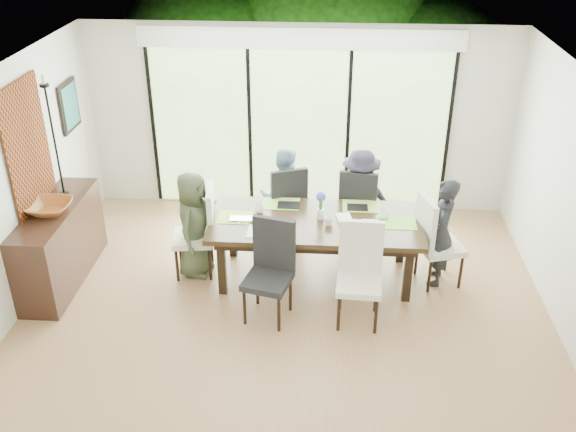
# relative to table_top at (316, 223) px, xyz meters

# --- Properties ---
(floor) EXTENTS (6.00, 5.00, 0.01)m
(floor) POSITION_rel_table_top_xyz_m (-0.31, -0.56, -0.76)
(floor) COLOR brown
(floor) RESTS_ON ground
(ceiling) EXTENTS (6.00, 5.00, 0.01)m
(ceiling) POSITION_rel_table_top_xyz_m (-0.31, -0.56, 1.95)
(ceiling) COLOR white
(ceiling) RESTS_ON wall_back
(wall_back) EXTENTS (6.00, 0.02, 2.70)m
(wall_back) POSITION_rel_table_top_xyz_m (-0.31, 1.95, 0.59)
(wall_back) COLOR beige
(wall_back) RESTS_ON floor
(wall_front) EXTENTS (6.00, 0.02, 2.70)m
(wall_front) POSITION_rel_table_top_xyz_m (-0.31, -3.07, 0.59)
(wall_front) COLOR silver
(wall_front) RESTS_ON floor
(wall_left) EXTENTS (0.02, 5.00, 2.70)m
(wall_left) POSITION_rel_table_top_xyz_m (-3.32, -0.56, 0.59)
(wall_left) COLOR white
(wall_left) RESTS_ON floor
(wall_right) EXTENTS (0.02, 5.00, 2.70)m
(wall_right) POSITION_rel_table_top_xyz_m (2.70, -0.56, 0.59)
(wall_right) COLOR silver
(wall_right) RESTS_ON floor
(glass_doors) EXTENTS (4.20, 0.02, 2.30)m
(glass_doors) POSITION_rel_table_top_xyz_m (-0.31, 1.91, 0.44)
(glass_doors) COLOR #598C3F
(glass_doors) RESTS_ON wall_back
(blinds_header) EXTENTS (4.40, 0.06, 0.28)m
(blinds_header) POSITION_rel_table_top_xyz_m (-0.31, 1.90, 1.74)
(blinds_header) COLOR white
(blinds_header) RESTS_ON wall_back
(mullion_a) EXTENTS (0.05, 0.04, 2.30)m
(mullion_a) POSITION_rel_table_top_xyz_m (-2.41, 1.90, 0.44)
(mullion_a) COLOR black
(mullion_a) RESTS_ON wall_back
(mullion_b) EXTENTS (0.05, 0.04, 2.30)m
(mullion_b) POSITION_rel_table_top_xyz_m (-1.01, 1.90, 0.44)
(mullion_b) COLOR black
(mullion_b) RESTS_ON wall_back
(mullion_c) EXTENTS (0.05, 0.04, 2.30)m
(mullion_c) POSITION_rel_table_top_xyz_m (0.39, 1.90, 0.44)
(mullion_c) COLOR black
(mullion_c) RESTS_ON wall_back
(mullion_d) EXTENTS (0.05, 0.04, 2.30)m
(mullion_d) POSITION_rel_table_top_xyz_m (1.79, 1.90, 0.44)
(mullion_d) COLOR black
(mullion_d) RESTS_ON wall_back
(deck) EXTENTS (6.00, 1.80, 0.10)m
(deck) POSITION_rel_table_top_xyz_m (-0.31, 2.84, -0.81)
(deck) COLOR brown
(deck) RESTS_ON ground
(rail_top) EXTENTS (6.00, 0.08, 0.06)m
(rail_top) POSITION_rel_table_top_xyz_m (-0.31, 3.64, -0.21)
(rail_top) COLOR brown
(rail_top) RESTS_ON deck
(foliage_left) EXTENTS (3.20, 3.20, 3.20)m
(foliage_left) POSITION_rel_table_top_xyz_m (-2.11, 4.64, 0.68)
(foliage_left) COLOR #14380F
(foliage_left) RESTS_ON ground
(foliage_mid) EXTENTS (4.00, 4.00, 4.00)m
(foliage_mid) POSITION_rel_table_top_xyz_m (0.09, 5.24, 1.04)
(foliage_mid) COLOR #14380F
(foliage_mid) RESTS_ON ground
(foliage_right) EXTENTS (2.80, 2.80, 2.80)m
(foliage_right) POSITION_rel_table_top_xyz_m (1.89, 4.44, 0.50)
(foliage_right) COLOR #14380F
(foliage_right) RESTS_ON ground
(foliage_far) EXTENTS (3.60, 3.60, 3.60)m
(foliage_far) POSITION_rel_table_top_xyz_m (-0.91, 5.94, 0.86)
(foliage_far) COLOR #14380F
(foliage_far) RESTS_ON ground
(table_top) EXTENTS (2.52, 1.16, 0.06)m
(table_top) POSITION_rel_table_top_xyz_m (0.00, 0.00, 0.00)
(table_top) COLOR black
(table_top) RESTS_ON floor
(table_apron) EXTENTS (2.31, 0.95, 0.11)m
(table_apron) POSITION_rel_table_top_xyz_m (0.00, 0.00, -0.09)
(table_apron) COLOR black
(table_apron) RESTS_ON floor
(table_leg_fl) EXTENTS (0.09, 0.09, 0.73)m
(table_leg_fl) POSITION_rel_table_top_xyz_m (-1.08, -0.43, -0.39)
(table_leg_fl) COLOR black
(table_leg_fl) RESTS_ON floor
(table_leg_fr) EXTENTS (0.09, 0.09, 0.73)m
(table_leg_fr) POSITION_rel_table_top_xyz_m (1.08, -0.43, -0.39)
(table_leg_fr) COLOR black
(table_leg_fr) RESTS_ON floor
(table_leg_bl) EXTENTS (0.09, 0.09, 0.73)m
(table_leg_bl) POSITION_rel_table_top_xyz_m (-1.08, 0.43, -0.39)
(table_leg_bl) COLOR black
(table_leg_bl) RESTS_ON floor
(table_leg_br) EXTENTS (0.09, 0.09, 0.73)m
(table_leg_br) POSITION_rel_table_top_xyz_m (1.08, 0.43, -0.39)
(table_leg_br) COLOR black
(table_leg_br) RESTS_ON floor
(chair_left_end) EXTENTS (0.54, 0.54, 1.16)m
(chair_left_end) POSITION_rel_table_top_xyz_m (-1.50, 0.00, -0.18)
(chair_left_end) COLOR silver
(chair_left_end) RESTS_ON floor
(chair_right_end) EXTENTS (0.60, 0.60, 1.16)m
(chair_right_end) POSITION_rel_table_top_xyz_m (1.50, 0.00, -0.18)
(chair_right_end) COLOR silver
(chair_right_end) RESTS_ON floor
(chair_far_left) EXTENTS (0.63, 0.63, 1.16)m
(chair_far_left) POSITION_rel_table_top_xyz_m (-0.45, 0.85, -0.18)
(chair_far_left) COLOR black
(chair_far_left) RESTS_ON floor
(chair_far_right) EXTENTS (0.56, 0.56, 1.16)m
(chair_far_right) POSITION_rel_table_top_xyz_m (0.55, 0.85, -0.18)
(chair_far_right) COLOR black
(chair_far_right) RESTS_ON floor
(chair_near_left) EXTENTS (0.59, 0.59, 1.16)m
(chair_near_left) POSITION_rel_table_top_xyz_m (-0.50, -0.87, -0.18)
(chair_near_left) COLOR black
(chair_near_left) RESTS_ON floor
(chair_near_right) EXTENTS (0.51, 0.51, 1.16)m
(chair_near_right) POSITION_rel_table_top_xyz_m (0.50, -0.87, -0.18)
(chair_near_right) COLOR silver
(chair_near_right) RESTS_ON floor
(person_left_end) EXTENTS (0.50, 0.69, 1.36)m
(person_left_end) POSITION_rel_table_top_xyz_m (-1.48, 0.00, -0.08)
(person_left_end) COLOR #3C462E
(person_left_end) RESTS_ON floor
(person_right_end) EXTENTS (0.50, 0.69, 1.36)m
(person_right_end) POSITION_rel_table_top_xyz_m (1.48, 0.00, -0.08)
(person_right_end) COLOR black
(person_right_end) RESTS_ON floor
(person_far_left) EXTENTS (0.64, 0.40, 1.36)m
(person_far_left) POSITION_rel_table_top_xyz_m (-0.45, 0.83, -0.08)
(person_far_left) COLOR #7F97B8
(person_far_left) RESTS_ON floor
(person_far_right) EXTENTS (0.71, 0.53, 1.36)m
(person_far_right) POSITION_rel_table_top_xyz_m (0.55, 0.83, -0.08)
(person_far_right) COLOR #221D2B
(person_far_right) RESTS_ON floor
(placemat_left) EXTENTS (0.46, 0.34, 0.01)m
(placemat_left) POSITION_rel_table_top_xyz_m (-0.95, 0.00, 0.03)
(placemat_left) COLOR #8FB440
(placemat_left) RESTS_ON table_top
(placemat_right) EXTENTS (0.46, 0.34, 0.01)m
(placemat_right) POSITION_rel_table_top_xyz_m (0.95, 0.00, 0.03)
(placemat_right) COLOR #7BB23F
(placemat_right) RESTS_ON table_top
(placemat_far_l) EXTENTS (0.46, 0.34, 0.01)m
(placemat_far_l) POSITION_rel_table_top_xyz_m (-0.45, 0.40, 0.03)
(placemat_far_l) COLOR #82BE44
(placemat_far_l) RESTS_ON table_top
(placemat_far_r) EXTENTS (0.46, 0.34, 0.01)m
(placemat_far_r) POSITION_rel_table_top_xyz_m (0.55, 0.40, 0.03)
(placemat_far_r) COLOR #8EAF3E
(placemat_far_r) RESTS_ON table_top
(placemat_paper) EXTENTS (0.46, 0.34, 0.01)m
(placemat_paper) POSITION_rel_table_top_xyz_m (-0.55, -0.30, 0.03)
(placemat_paper) COLOR white
(placemat_paper) RESTS_ON table_top
(tablet_far_l) EXTENTS (0.27, 0.19, 0.01)m
(tablet_far_l) POSITION_rel_table_top_xyz_m (-0.35, 0.35, 0.04)
(tablet_far_l) COLOR black
(tablet_far_l) RESTS_ON table_top
(tablet_far_r) EXTENTS (0.25, 0.18, 0.01)m
(tablet_far_r) POSITION_rel_table_top_xyz_m (0.50, 0.35, 0.04)
(tablet_far_r) COLOR black
(tablet_far_r) RESTS_ON table_top
(papers) EXTENTS (0.32, 0.23, 0.00)m
(papers) POSITION_rel_table_top_xyz_m (0.70, -0.05, 0.03)
(papers) COLOR white
(papers) RESTS_ON table_top
(platter_base) EXTENTS (0.27, 0.27, 0.03)m
(platter_base) POSITION_rel_table_top_xyz_m (-0.55, -0.30, 0.05)
(platter_base) COLOR white
(platter_base) RESTS_ON table_top
(platter_snacks) EXTENTS (0.21, 0.21, 0.01)m
(platter_snacks) POSITION_rel_table_top_xyz_m (-0.55, -0.30, 0.07)
(platter_snacks) COLOR #C66217
(platter_snacks) RESTS_ON table_top
(vase) EXTENTS (0.08, 0.08, 0.13)m
(vase) POSITION_rel_table_top_xyz_m (0.05, 0.05, 0.09)
(vase) COLOR silver
(vase) RESTS_ON table_top
(hyacinth_stems) EXTENTS (0.04, 0.04, 0.17)m
(hyacinth_stems) POSITION_rel_table_top_xyz_m (0.05, 0.05, 0.22)
(hyacinth_stems) COLOR #337226
(hyacinth_stems) RESTS_ON table_top
(hyacinth_blooms) EXTENTS (0.12, 0.12, 0.12)m
(hyacinth_blooms) POSITION_rel_table_top_xyz_m (0.05, 0.05, 0.33)
(hyacinth_blooms) COLOR #4C4CBE
(hyacinth_blooms) RESTS_ON table_top
(laptop) EXTENTS (0.36, 0.24, 0.03)m
(laptop) POSITION_rel_table_top_xyz_m (-0.85, -0.10, 0.05)
(laptop) COLOR silver
(laptop) RESTS_ON table_top
(cup_a) EXTENTS (0.17, 0.17, 0.10)m
(cup_a) POSITION_rel_table_top_xyz_m (-0.70, 0.15, 0.08)
(cup_a) COLOR white
(cup_a) RESTS_ON table_top
(cup_b) EXTENTS (0.11, 0.11, 0.10)m
(cup_b) POSITION_rel_table_top_xyz_m (0.15, -0.10, 0.08)
(cup_b) COLOR white
(cup_b) RESTS_ON table_top
(cup_c) EXTENTS (0.17, 0.17, 0.10)m
(cup_c) POSITION_rel_table_top_xyz_m (0.80, 0.10, 0.08)
(cup_c) COLOR white
(cup_c) RESTS_ON table_top
(book) EXTENTS (0.22, 0.27, 0.02)m
(book) POSITION_rel_table_top_xyz_m (0.25, 0.05, 0.04)
(book) COLOR white
(book) RESTS_ON table_top
(sideboard) EXTENTS (0.49, 1.73, 0.97)m
(sideboard) POSITION_rel_table_top_xyz_m (-3.07, -0.26, -0.27)
(sideboard) COLOR black
(sideboard) RESTS_ON floor
(bowl) EXTENTS (0.51, 0.51, 0.13)m
(bowl) POSITION_rel_table_top_xyz_m (-3.07, -0.36, 0.28)
(bowl) COLOR brown
(bowl) RESTS_ON sideboard
(candlestick_base) EXTENTS (0.11, 0.11, 0.04)m
(candlestick_base) POSITION_rel_table_top_xyz_m (-3.07, 0.09, 0.24)
(candlestick_base) COLOR black
(candlestick_base) RESTS_ON sideboard
(candlestick_shaft) EXTENTS (0.03, 0.03, 1.35)m
(candlestick_shaft) POSITION_rel_table_top_xyz_m (-3.07, 0.09, 0.92)
(candlestick_shaft) COLOR black
(candlestick_shaft) RESTS_ON sideboard
(candlestick_pan) EXTENTS (0.11, 0.11, 0.03)m
(candlestick_pan) POSITION_rel_table_top_xyz_m (-3.07, 0.09, 1.58)
(candlestick_pan) COLOR black
(candlestick_pan) RESTS_ON sideboard
(candle) EXTENTS (0.04, 0.04, 0.11)m
(candle) POSITION_rel_table_top_xyz_m (-3.07, 0.09, 1.65)
(candle) COLOR silver
(candle) RESTS_ON sideboard
(tapestry) EXTENTS (0.02, 1.00, 1.50)m
(tapestry) POSITION_rel_table_top_xyz_m (-3.28, -0.16, 0.94)
(tapestry) COLOR maroon
(tapestry) RESTS_ON wall_left
(art_frame) EXTENTS (0.03, 0.55, 0.65)m
(art_frame) POSITION_rel_table_top_xyz_m (-3.28, 1.14, 0.99)
(art_frame) COLOR black
(art_frame) RESTS_ON wall_left
(art_canvas) EXTENTS (0.01, 0.45, 0.55)m
(art_canvas) POSITION_rel_table_top_xyz_m (-3.26, 1.14, 0.99)
(art_canvas) COLOR #1B5853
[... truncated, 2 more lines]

